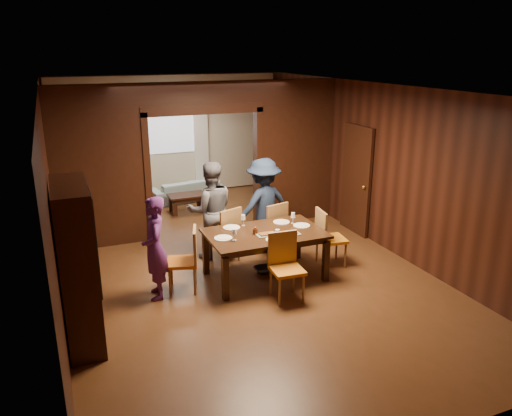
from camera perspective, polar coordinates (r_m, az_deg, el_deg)
name	(u,v)px	position (r m, az deg, el deg)	size (l,w,h in m)	color
floor	(234,261)	(8.57, -2.50, -6.12)	(9.00, 9.00, 0.00)	#503016
ceiling	(232,87)	(7.85, -2.79, 13.61)	(5.50, 9.00, 0.02)	silver
room_walls	(200,154)	(9.82, -6.41, 6.16)	(5.52, 9.01, 2.90)	black
person_purple	(155,248)	(7.27, -11.48, -4.52)	(0.55, 0.36, 1.52)	#512160
person_grey	(211,211)	(8.49, -5.19, -0.29)	(0.82, 0.64, 1.69)	#54545B
person_navy	(263,205)	(8.79, 0.86, 0.34)	(1.08, 0.62, 1.67)	#17233B
sofa	(185,190)	(12.01, -8.10, 2.06)	(1.69, 0.66, 0.49)	#9CC0CC
serving_bowl	(265,226)	(7.86, 0.98, -2.07)	(0.33, 0.33, 0.08)	black
dining_table	(265,255)	(7.86, 1.01, -5.36)	(1.80, 1.12, 0.76)	black
coffee_table	(187,203)	(11.13, -7.88, 0.55)	(0.80, 0.50, 0.40)	black
chair_left	(182,260)	(7.49, -8.45, -5.90)	(0.44, 0.44, 0.97)	#C15E12
chair_right	(332,237)	(8.37, 8.64, -3.33)	(0.44, 0.44, 0.97)	orange
chair_far_l	(224,234)	(8.43, -3.71, -2.98)	(0.44, 0.44, 0.97)	orange
chair_far_r	(270,228)	(8.70, 1.62, -2.29)	(0.44, 0.44, 0.97)	#CA4113
chair_near	(287,268)	(7.17, 3.58, -6.86)	(0.44, 0.44, 0.97)	#CC6D13
hutch	(77,265)	(6.37, -19.74, -6.15)	(0.40, 1.20, 2.00)	black
door_right	(356,180)	(9.81, 11.39, 3.17)	(0.06, 0.90, 2.10)	black
window_far	(170,126)	(12.23, -9.84, 9.23)	(1.20, 0.03, 1.30)	silver
curtain_left	(140,147)	(12.13, -13.16, 6.80)	(0.35, 0.06, 2.40)	white
curtain_right	(201,143)	(12.45, -6.30, 7.43)	(0.35, 0.06, 2.40)	white
plate_left	(223,238)	(7.48, -3.77, -3.44)	(0.27, 0.27, 0.01)	silver
plate_far_l	(232,227)	(7.90, -2.81, -2.24)	(0.27, 0.27, 0.01)	white
plate_far_r	(281,222)	(8.15, 2.92, -1.61)	(0.27, 0.27, 0.01)	silver
plate_right	(302,226)	(8.01, 5.23, -2.01)	(0.27, 0.27, 0.01)	silver
plate_near	(275,240)	(7.41, 2.15, -3.63)	(0.27, 0.27, 0.01)	silver
platter_a	(266,234)	(7.58, 1.19, -3.01)	(0.30, 0.20, 0.04)	slate
platter_b	(290,233)	(7.64, 3.90, -2.90)	(0.30, 0.20, 0.04)	gray
wineglass_left	(234,235)	(7.36, -2.51, -3.07)	(0.08, 0.08, 0.18)	silver
wineglass_far	(243,220)	(7.97, -1.48, -1.41)	(0.08, 0.08, 0.18)	white
wineglass_right	(293,218)	(8.09, 4.25, -1.16)	(0.08, 0.08, 0.18)	white
tumbler	(277,234)	(7.45, 2.46, -2.98)	(0.07, 0.07, 0.14)	silver
condiment_jar	(255,231)	(7.62, -0.09, -2.60)	(0.08, 0.08, 0.11)	#492111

